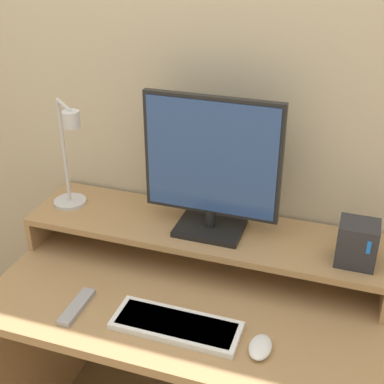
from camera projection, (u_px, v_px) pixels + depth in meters
The scene contains 9 objects.
wall_back at pixel (222, 89), 1.68m from camera, with size 6.00×0.05×2.50m.
desk at pixel (186, 343), 1.73m from camera, with size 1.16×0.65×0.72m.
monitor_shelf at pixel (204, 232), 1.73m from camera, with size 1.16×0.29×0.12m.
monitor at pixel (211, 167), 1.60m from camera, with size 0.42×0.16×0.44m.
desk_lamp at pixel (69, 160), 1.74m from camera, with size 0.18×0.16×0.38m.
router_dock at pixel (357, 243), 1.52m from camera, with size 0.11×0.10×0.13m.
keyboard at pixel (176, 325), 1.48m from camera, with size 0.36×0.13×0.02m.
mouse at pixel (260, 347), 1.41m from camera, with size 0.06×0.10×0.03m.
remote_control at pixel (77, 307), 1.56m from camera, with size 0.04×0.16×0.02m.
Camera 1 is at (0.43, -0.90, 1.76)m, focal length 50.00 mm.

